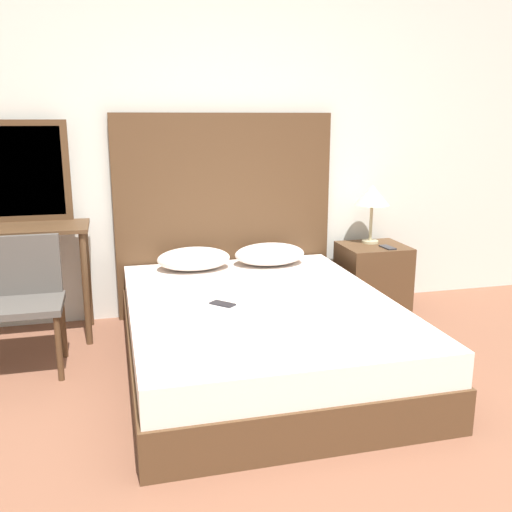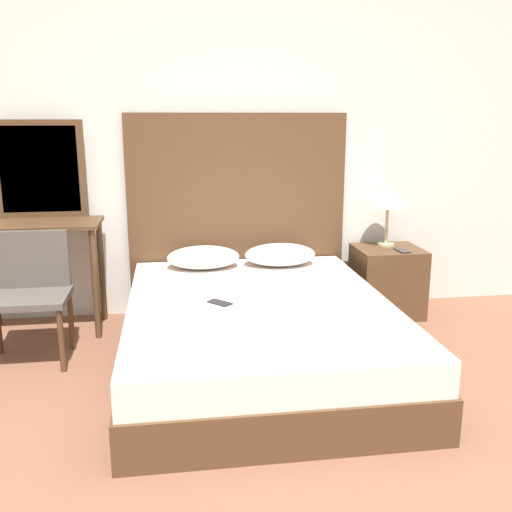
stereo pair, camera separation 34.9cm
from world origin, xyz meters
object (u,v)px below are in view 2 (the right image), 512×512
at_px(phone_on_bed, 220,303).
at_px(phone_on_nightstand, 402,251).
at_px(vanity_desk, 40,245).
at_px(chair, 27,286).
at_px(bed, 258,333).
at_px(table_lamp, 388,198).
at_px(nightstand, 387,281).

bearing_deg(phone_on_bed, phone_on_nightstand, 26.89).
bearing_deg(vanity_desk, chair, -88.80).
height_order(bed, vanity_desk, vanity_desk).
relative_size(table_lamp, vanity_desk, 0.54).
xyz_separation_m(nightstand, chair, (-2.55, -0.47, 0.21)).
height_order(nightstand, table_lamp, table_lamp).
distance_m(bed, vanity_desk, 1.69).
relative_size(bed, phone_on_bed, 13.22).
distance_m(table_lamp, vanity_desk, 2.58).
relative_size(vanity_desk, chair, 1.05).
bearing_deg(bed, chair, 166.58).
bearing_deg(vanity_desk, phone_on_bed, -35.42).
distance_m(phone_on_nightstand, chair, 2.64).
xyz_separation_m(phone_on_bed, table_lamp, (1.38, 0.93, 0.47)).
distance_m(phone_on_nightstand, vanity_desk, 2.62).
relative_size(nightstand, vanity_desk, 0.62).
xyz_separation_m(bed, phone_on_nightstand, (1.19, 0.69, 0.32)).
bearing_deg(nightstand, phone_on_bed, -148.59).
distance_m(vanity_desk, chair, 0.50).
distance_m(bed, nightstand, 1.39).
xyz_separation_m(table_lamp, chair, (-2.56, -0.56, -0.42)).
bearing_deg(chair, table_lamp, 12.30).
height_order(nightstand, vanity_desk, vanity_desk).
xyz_separation_m(phone_on_bed, chair, (-1.18, 0.37, 0.04)).
relative_size(phone_on_bed, chair, 0.19).
bearing_deg(chair, phone_on_nightstand, 7.75).
xyz_separation_m(bed, table_lamp, (1.14, 0.90, 0.69)).
bearing_deg(phone_on_nightstand, vanity_desk, 177.42).
height_order(table_lamp, chair, table_lamp).
distance_m(nightstand, phone_on_nightstand, 0.30).
bearing_deg(bed, vanity_desk, 150.36).
bearing_deg(phone_on_nightstand, nightstand, 117.73).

